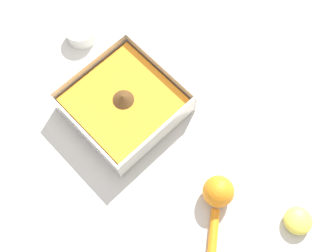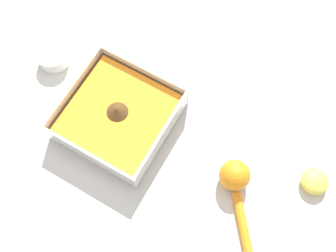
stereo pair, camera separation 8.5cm
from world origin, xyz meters
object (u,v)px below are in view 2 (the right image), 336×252
Objects in this scene: square_dish at (118,116)px; spice_bowl at (53,57)px; lemon_squeezer at (236,184)px; lemon_half at (315,181)px.

square_dish is 3.10× the size of spice_bowl.
square_dish reaches higher than spice_bowl.
lemon_squeezer is at bearing 173.06° from spice_bowl.
lemon_squeezer is at bearing 178.35° from square_dish.
square_dish is 0.29m from lemon_squeezer.
spice_bowl is (0.22, -0.05, -0.01)m from square_dish.
lemon_half is (-0.14, -0.09, -0.01)m from lemon_squeezer.
square_dish is 1.22× the size of lemon_squeezer.
square_dish is at bearing 50.31° from lemon_squeezer.
spice_bowl reaches higher than lemon_half.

